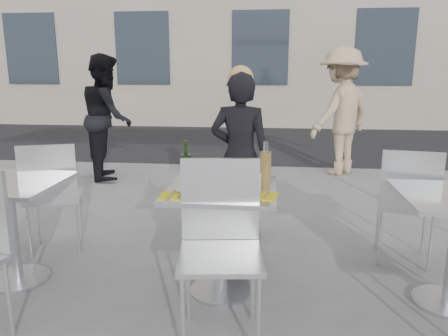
# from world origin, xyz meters

# --- Properties ---
(ground) EXTENTS (80.00, 80.00, 0.00)m
(ground) POSITION_xyz_m (0.00, 0.00, 0.00)
(ground) COLOR slate
(street_asphalt) EXTENTS (24.00, 5.00, 0.00)m
(street_asphalt) POSITION_xyz_m (0.00, 6.50, 0.00)
(street_asphalt) COLOR black
(street_asphalt) RESTS_ON ground
(main_table) EXTENTS (0.72, 0.72, 0.75)m
(main_table) POSITION_xyz_m (0.00, 0.00, 0.54)
(main_table) COLOR #B7BABF
(main_table) RESTS_ON ground
(side_table_left) EXTENTS (0.72, 0.72, 0.75)m
(side_table_left) POSITION_xyz_m (-1.50, 0.00, 0.54)
(side_table_left) COLOR #B7BABF
(side_table_left) RESTS_ON ground
(chair_far) EXTENTS (0.41, 0.42, 0.84)m
(chair_far) POSITION_xyz_m (0.07, 0.44, 0.50)
(chair_far) COLOR silver
(chair_far) RESTS_ON ground
(chair_near) EXTENTS (0.51, 0.53, 1.01)m
(chair_near) POSITION_xyz_m (0.04, -0.43, 0.60)
(chair_near) COLOR silver
(chair_near) RESTS_ON ground
(side_chair_lfar) EXTENTS (0.55, 0.56, 0.95)m
(side_chair_lfar) POSITION_xyz_m (-1.44, 0.47, 0.56)
(side_chair_lfar) COLOR silver
(side_chair_lfar) RESTS_ON ground
(side_chair_rfar) EXTENTS (0.50, 0.51, 0.93)m
(side_chair_rfar) POSITION_xyz_m (1.37, 0.58, 0.55)
(side_chair_rfar) COLOR silver
(side_chair_rfar) RESTS_ON ground
(woman_diner) EXTENTS (0.59, 0.43, 1.49)m
(woman_diner) POSITION_xyz_m (0.05, 1.07, 0.75)
(woman_diner) COLOR black
(woman_diner) RESTS_ON ground
(pedestrian_a) EXTENTS (0.89, 1.00, 1.71)m
(pedestrian_a) POSITION_xyz_m (-1.95, 3.08, 0.85)
(pedestrian_a) COLOR black
(pedestrian_a) RESTS_ON ground
(pedestrian_b) EXTENTS (1.29, 1.31, 1.81)m
(pedestrian_b) POSITION_xyz_m (1.31, 3.67, 0.91)
(pedestrian_b) COLOR tan
(pedestrian_b) RESTS_ON ground
(pizza_near) EXTENTS (0.33, 0.33, 0.02)m
(pizza_near) POSITION_xyz_m (0.00, -0.15, 0.76)
(pizza_near) COLOR tan
(pizza_near) RESTS_ON main_table
(pizza_far) EXTENTS (0.30, 0.30, 0.03)m
(pizza_far) POSITION_xyz_m (0.03, 0.20, 0.77)
(pizza_far) COLOR white
(pizza_far) RESTS_ON main_table
(salad_plate) EXTENTS (0.22, 0.22, 0.09)m
(salad_plate) POSITION_xyz_m (-0.05, 0.03, 0.79)
(salad_plate) COLOR white
(salad_plate) RESTS_ON main_table
(wine_bottle) EXTENTS (0.07, 0.08, 0.29)m
(wine_bottle) POSITION_xyz_m (-0.26, 0.10, 0.86)
(wine_bottle) COLOR #2B5720
(wine_bottle) RESTS_ON main_table
(carafe) EXTENTS (0.08, 0.08, 0.29)m
(carafe) POSITION_xyz_m (0.28, 0.15, 0.87)
(carafe) COLOR tan
(carafe) RESTS_ON main_table
(sugar_shaker) EXTENTS (0.06, 0.06, 0.11)m
(sugar_shaker) POSITION_xyz_m (0.23, 0.06, 0.80)
(sugar_shaker) COLOR white
(sugar_shaker) RESTS_ON main_table
(wineglass_white_a) EXTENTS (0.07, 0.07, 0.16)m
(wineglass_white_a) POSITION_xyz_m (-0.05, 0.01, 0.86)
(wineglass_white_a) COLOR white
(wineglass_white_a) RESTS_ON main_table
(wineglass_white_b) EXTENTS (0.07, 0.07, 0.16)m
(wineglass_white_b) POSITION_xyz_m (-0.06, 0.09, 0.86)
(wineglass_white_b) COLOR white
(wineglass_white_b) RESTS_ON main_table
(wineglass_red_a) EXTENTS (0.07, 0.07, 0.16)m
(wineglass_red_a) POSITION_xyz_m (0.03, -0.02, 0.86)
(wineglass_red_a) COLOR white
(wineglass_red_a) RESTS_ON main_table
(wineglass_red_b) EXTENTS (0.07, 0.07, 0.16)m
(wineglass_red_b) POSITION_xyz_m (0.10, 0.07, 0.86)
(wineglass_red_b) COLOR white
(wineglass_red_b) RESTS_ON main_table
(napkin_left) EXTENTS (0.18, 0.20, 0.01)m
(napkin_left) POSITION_xyz_m (-0.27, -0.22, 0.75)
(napkin_left) COLOR yellow
(napkin_left) RESTS_ON main_table
(napkin_right) EXTENTS (0.21, 0.21, 0.01)m
(napkin_right) POSITION_xyz_m (0.27, -0.16, 0.75)
(napkin_right) COLOR yellow
(napkin_right) RESTS_ON main_table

